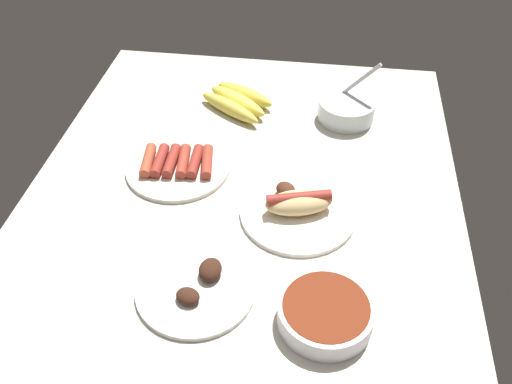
{
  "coord_description": "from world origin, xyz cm",
  "views": [
    {
      "loc": [
        -79.81,
        -14.59,
        77.07
      ],
      "look_at": [
        0.91,
        -3.25,
        3.0
      ],
      "focal_mm": 38.47,
      "sensor_mm": 36.0,
      "label": 1
    }
  ],
  "objects_px": {
    "plate_hotdog_assembled": "(298,207)",
    "bowl_chili": "(325,312)",
    "plate_sausages": "(178,165)",
    "bowl_coleslaw": "(346,109)",
    "banana_bunch": "(237,101)",
    "plate_grilled_meat": "(197,286)"
  },
  "relations": [
    {
      "from": "plate_hotdog_assembled",
      "to": "bowl_chili",
      "type": "xyz_separation_m",
      "value": [
        -0.25,
        -0.07,
        0.01
      ]
    },
    {
      "from": "plate_sausages",
      "to": "bowl_chili",
      "type": "distance_m",
      "value": 0.49
    },
    {
      "from": "bowl_coleslaw",
      "to": "plate_hotdog_assembled",
      "type": "relative_size",
      "value": 0.63
    },
    {
      "from": "bowl_coleslaw",
      "to": "banana_bunch",
      "type": "distance_m",
      "value": 0.27
    },
    {
      "from": "plate_hotdog_assembled",
      "to": "banana_bunch",
      "type": "xyz_separation_m",
      "value": [
        0.36,
        0.18,
        0.0
      ]
    },
    {
      "from": "plate_hotdog_assembled",
      "to": "banana_bunch",
      "type": "height_order",
      "value": "plate_hotdog_assembled"
    },
    {
      "from": "plate_grilled_meat",
      "to": "banana_bunch",
      "type": "relative_size",
      "value": 1.07
    },
    {
      "from": "bowl_coleslaw",
      "to": "banana_bunch",
      "type": "relative_size",
      "value": 0.75
    },
    {
      "from": "plate_grilled_meat",
      "to": "plate_sausages",
      "type": "bearing_deg",
      "value": 19.64
    },
    {
      "from": "bowl_chili",
      "to": "plate_hotdog_assembled",
      "type": "bearing_deg",
      "value": 14.81
    },
    {
      "from": "bowl_coleslaw",
      "to": "plate_sausages",
      "type": "distance_m",
      "value": 0.43
    },
    {
      "from": "plate_grilled_meat",
      "to": "plate_hotdog_assembled",
      "type": "distance_m",
      "value": 0.27
    },
    {
      "from": "plate_grilled_meat",
      "to": "plate_hotdog_assembled",
      "type": "height_order",
      "value": "plate_hotdog_assembled"
    },
    {
      "from": "plate_grilled_meat",
      "to": "banana_bunch",
      "type": "bearing_deg",
      "value": 2.36
    },
    {
      "from": "plate_sausages",
      "to": "bowl_chili",
      "type": "bearing_deg",
      "value": -136.27
    },
    {
      "from": "plate_grilled_meat",
      "to": "bowl_chili",
      "type": "bearing_deg",
      "value": -98.84
    },
    {
      "from": "plate_hotdog_assembled",
      "to": "bowl_chili",
      "type": "bearing_deg",
      "value": -165.19
    },
    {
      "from": "bowl_coleslaw",
      "to": "plate_sausages",
      "type": "xyz_separation_m",
      "value": [
        -0.24,
        0.36,
        -0.02
      ]
    },
    {
      "from": "banana_bunch",
      "to": "plate_hotdog_assembled",
      "type": "bearing_deg",
      "value": -153.31
    },
    {
      "from": "bowl_coleslaw",
      "to": "plate_hotdog_assembled",
      "type": "distance_m",
      "value": 0.36
    },
    {
      "from": "plate_grilled_meat",
      "to": "bowl_chili",
      "type": "xyz_separation_m",
      "value": [
        -0.03,
        -0.22,
        0.02
      ]
    },
    {
      "from": "banana_bunch",
      "to": "plate_sausages",
      "type": "bearing_deg",
      "value": 160.8
    }
  ]
}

